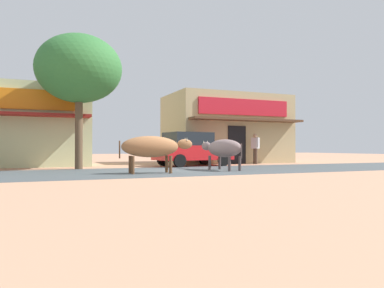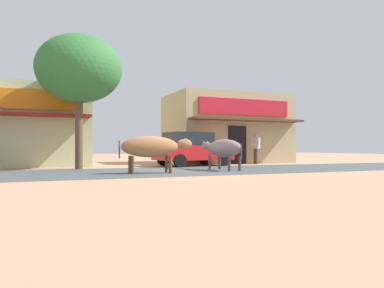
{
  "view_description": "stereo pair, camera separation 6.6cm",
  "coord_description": "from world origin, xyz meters",
  "px_view_note": "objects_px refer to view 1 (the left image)",
  "views": [
    {
      "loc": [
        -4.63,
        -13.28,
        0.9
      ],
      "look_at": [
        1.24,
        0.82,
        1.05
      ],
      "focal_mm": 34.4,
      "sensor_mm": 36.0,
      "label": 1
    },
    {
      "loc": [
        -4.57,
        -13.31,
        0.9
      ],
      "look_at": [
        1.24,
        0.82,
        1.05
      ],
      "focal_mm": 34.4,
      "sensor_mm": 36.0,
      "label": 2
    }
  ],
  "objects_px": {
    "roadside_tree": "(79,69)",
    "pedestrian_by_shop": "(255,146)",
    "parked_hatchback_car": "(192,149)",
    "cow_near_brown": "(152,147)",
    "cow_far_dark": "(223,148)"
  },
  "relations": [
    {
      "from": "cow_near_brown",
      "to": "cow_far_dark",
      "type": "bearing_deg",
      "value": 11.25
    },
    {
      "from": "cow_near_brown",
      "to": "roadside_tree",
      "type": "bearing_deg",
      "value": 119.83
    },
    {
      "from": "roadside_tree",
      "to": "pedestrian_by_shop",
      "type": "relative_size",
      "value": 3.36
    },
    {
      "from": "parked_hatchback_car",
      "to": "cow_far_dark",
      "type": "relative_size",
      "value": 1.56
    },
    {
      "from": "cow_far_dark",
      "to": "pedestrian_by_shop",
      "type": "relative_size",
      "value": 1.51
    },
    {
      "from": "roadside_tree",
      "to": "parked_hatchback_car",
      "type": "bearing_deg",
      "value": 6.59
    },
    {
      "from": "parked_hatchback_car",
      "to": "cow_far_dark",
      "type": "xyz_separation_m",
      "value": [
        -0.16,
        -3.68,
        0.02
      ]
    },
    {
      "from": "parked_hatchback_car",
      "to": "cow_near_brown",
      "type": "relative_size",
      "value": 1.5
    },
    {
      "from": "roadside_tree",
      "to": "parked_hatchback_car",
      "type": "distance_m",
      "value": 6.38
    },
    {
      "from": "cow_near_brown",
      "to": "cow_far_dark",
      "type": "distance_m",
      "value": 3.19
    },
    {
      "from": "roadside_tree",
      "to": "pedestrian_by_shop",
      "type": "bearing_deg",
      "value": 7.34
    },
    {
      "from": "cow_near_brown",
      "to": "cow_far_dark",
      "type": "height_order",
      "value": "cow_near_brown"
    },
    {
      "from": "parked_hatchback_car",
      "to": "cow_near_brown",
      "type": "height_order",
      "value": "parked_hatchback_car"
    },
    {
      "from": "cow_near_brown",
      "to": "parked_hatchback_car",
      "type": "bearing_deg",
      "value": 52.68
    },
    {
      "from": "roadside_tree",
      "to": "parked_hatchback_car",
      "type": "xyz_separation_m",
      "value": [
        5.39,
        0.62,
        -3.36
      ]
    }
  ]
}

